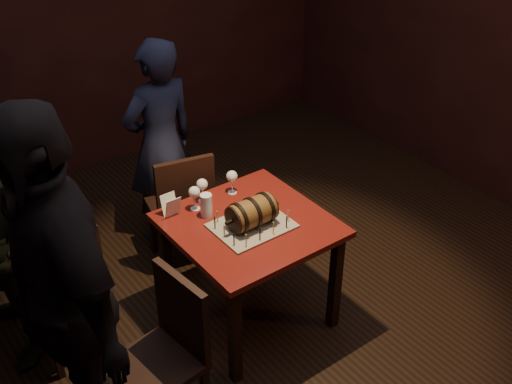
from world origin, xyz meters
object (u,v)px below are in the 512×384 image
Objects in this scene: wine_glass_left at (194,193)px; pint_of_ale at (206,206)px; person_left_front at (61,297)px; chair_left_front at (169,347)px; pub_table at (249,237)px; wine_glass_right at (232,177)px; chair_back at (183,205)px; person_back at (161,144)px; chair_left_rear at (71,276)px; barrel_cake at (252,213)px; wine_glass_mid at (202,185)px.

pint_of_ale is at bearing -79.94° from wine_glass_left.
pint_of_ale is at bearing 111.55° from person_left_front.
chair_left_front is 0.65m from person_left_front.
chair_left_front is (-0.79, -0.38, -0.12)m from pub_table.
person_left_front is at bearing -157.43° from wine_glass_right.
wine_glass_left is 0.17× the size of chair_back.
wine_glass_right is at bearing -65.92° from chair_back.
pub_table is 0.71m from chair_back.
chair_left_front is 0.59× the size of person_back.
chair_back is (0.12, 0.38, -0.35)m from wine_glass_left.
person_left_front reaches higher than chair_left_front.
chair_left_rear reaches higher than wine_glass_left.
pub_table is 6.00× the size of pint_of_ale.
chair_left_front is (-0.61, -0.69, -0.35)m from wine_glass_left.
wine_glass_right is 0.17× the size of chair_left_rear.
barrel_cake is at bearing -64.48° from wine_glass_left.
wine_glass_left is 1.00× the size of wine_glass_mid.
pub_table is 0.57× the size of person_back.
chair_back is at bearing 114.08° from wine_glass_right.
wine_glass_mid is 0.48m from chair_back.
person_back reaches higher than chair_back.
pint_of_ale is at bearing -114.36° from wine_glass_mid.
pub_table is 0.97× the size of chair_left_front.
pub_table is at bearing -74.77° from wine_glass_mid.
chair_left_rear is at bearing 101.88° from chair_left_front.
wine_glass_mid is 0.10× the size of person_back.
wine_glass_right is 0.17× the size of chair_back.
chair_left_rear and chair_left_front have the same top height.
pint_of_ale is (-0.16, 0.21, 0.18)m from pub_table.
person_back is (-0.07, 0.79, -0.08)m from wine_glass_right.
wine_glass_left is at bearing 115.52° from barrel_cake.
pint_of_ale is 0.08× the size of person_left_front.
chair_back is at bearing 74.77° from person_back.
pub_table is at bearing -51.94° from pint_of_ale.
wine_glass_mid is 0.08× the size of person_left_front.
person_back reaches higher than wine_glass_left.
chair_left_rear is 0.85m from chair_left_front.
wine_glass_mid is at bearing 77.19° from person_back.
barrel_cake is 2.03× the size of wine_glass_mid.
person_left_front is at bearing -141.78° from chair_back.
wine_glass_mid reaches higher than pub_table.
wine_glass_left is 0.29m from wine_glass_right.
wine_glass_mid is 1.07× the size of pint_of_ale.
chair_left_rear is at bearing 173.67° from wine_glass_right.
person_left_front is (-1.07, -0.44, 0.16)m from pint_of_ale.
pint_of_ale is at bearing -102.33° from chair_back.
chair_back and chair_left_rear have the same top height.
chair_left_front is (-0.63, -0.59, -0.30)m from pint_of_ale.
wine_glass_right is 1.20m from chair_left_front.
barrel_cake is 0.41m from wine_glass_mid.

